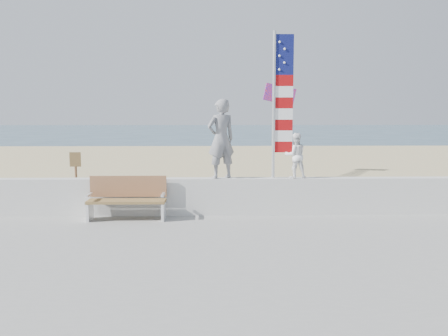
{
  "coord_description": "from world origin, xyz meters",
  "views": [
    {
      "loc": [
        -0.06,
        -9.41,
        2.62
      ],
      "look_at": [
        0.2,
        1.8,
        1.35
      ],
      "focal_mm": 38.0,
      "sensor_mm": 36.0,
      "label": 1
    }
  ],
  "objects_px": {
    "flag": "(279,99)",
    "child": "(295,156)",
    "bench": "(127,198)",
    "adult": "(221,139)"
  },
  "relations": [
    {
      "from": "flag",
      "to": "child",
      "type": "bearing_deg",
      "value": 0.04
    },
    {
      "from": "adult",
      "to": "flag",
      "type": "relative_size",
      "value": 0.55
    },
    {
      "from": "child",
      "to": "flag",
      "type": "bearing_deg",
      "value": -6.76
    },
    {
      "from": "child",
      "to": "bench",
      "type": "relative_size",
      "value": 0.61
    },
    {
      "from": "adult",
      "to": "child",
      "type": "distance_m",
      "value": 1.85
    },
    {
      "from": "adult",
      "to": "flag",
      "type": "xyz_separation_m",
      "value": [
        1.39,
        -0.0,
        0.96
      ]
    },
    {
      "from": "child",
      "to": "flag",
      "type": "relative_size",
      "value": 0.31
    },
    {
      "from": "adult",
      "to": "bench",
      "type": "height_order",
      "value": "adult"
    },
    {
      "from": "adult",
      "to": "child",
      "type": "height_order",
      "value": "adult"
    },
    {
      "from": "child",
      "to": "bench",
      "type": "xyz_separation_m",
      "value": [
        -4.01,
        -0.45,
        -0.94
      ]
    }
  ]
}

